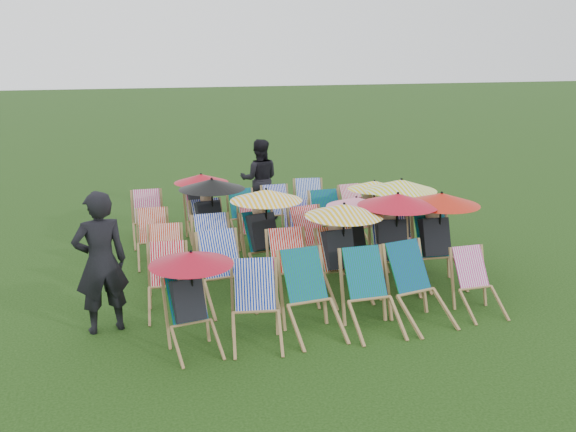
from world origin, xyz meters
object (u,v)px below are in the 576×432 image
object	(u,v)px
deckchair_0	(192,300)
person_rear	(259,179)
deckchair_5	(479,283)
deckchair_29	(357,208)
person_left	(101,262)

from	to	relation	value
deckchair_0	person_rear	world-z (taller)	person_rear
deckchair_5	deckchair_0	bearing A→B (deg)	179.87
deckchair_0	deckchair_29	world-z (taller)	deckchair_0
person_left	deckchair_0	bearing A→B (deg)	129.31
person_left	deckchair_5	bearing A→B (deg)	159.32
deckchair_0	deckchair_5	size ratio (longest dim) A/B	1.42
deckchair_5	deckchair_29	world-z (taller)	deckchair_5
deckchair_5	person_rear	xyz separation A→B (m)	(-1.74, 5.78, 0.43)
deckchair_0	deckchair_5	distance (m)	3.97
deckchair_0	deckchair_5	bearing A→B (deg)	-9.34
deckchair_5	person_rear	world-z (taller)	person_rear
deckchair_5	deckchair_29	distance (m)	4.49
person_rear	deckchair_0	bearing A→B (deg)	82.38
person_left	person_rear	distance (m)	5.94
person_rear	deckchair_5	bearing A→B (deg)	120.09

